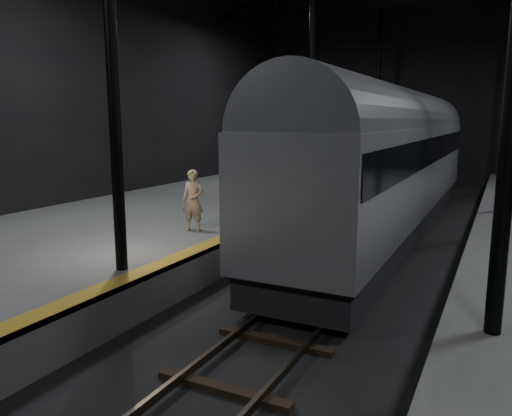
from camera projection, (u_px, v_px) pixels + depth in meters
The scene contains 6 objects.
ground at pixel (337, 284), 13.30m from camera, with size 44.00×44.00×0.00m, color black.
platform_left at pixel (119, 237), 16.52m from camera, with size 9.00×43.80×1.00m, color #51514E.
tactile_strip at pixel (230, 235), 14.56m from camera, with size 0.50×43.80×0.01m, color olive.
track at pixel (337, 282), 13.29m from camera, with size 2.40×43.00×0.24m.
train at pixel (392, 156), 18.47m from camera, with size 3.02×20.14×5.38m.
woman at pixel (193, 200), 15.00m from camera, with size 0.68×0.45×1.86m, color tan.
Camera 1 is at (3.78, -12.35, 4.34)m, focal length 35.00 mm.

